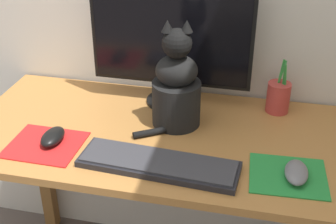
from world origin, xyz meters
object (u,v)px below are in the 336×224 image
Objects in this scene: keyboard at (159,164)px; pen_cup at (278,97)px; cat at (176,87)px; computer_mouse_right at (296,172)px; computer_mouse_left at (53,137)px; monitor at (171,39)px.

keyboard is 0.51m from pen_cup.
cat reaches higher than keyboard.
computer_mouse_right is 0.37m from pen_cup.
pen_cup is (0.66, 0.35, 0.03)m from computer_mouse_left.
monitor is at bearing 49.08° from computer_mouse_left.
cat is at bearing -70.92° from monitor.
monitor reaches higher than computer_mouse_left.
computer_mouse_left is 0.74m from pen_cup.
pen_cup is (0.32, 0.40, 0.04)m from keyboard.
cat is 0.36m from pen_cup.
computer_mouse_left is at bearing -162.02° from cat.
monitor is 1.18× the size of keyboard.
monitor is at bearing 97.04° from cat.
computer_mouse_right is at bearing -80.99° from pen_cup.
computer_mouse_left is 0.59× the size of pen_cup.
keyboard is at bearing -128.24° from pen_cup.
keyboard is 4.06× the size of computer_mouse_right.
pen_cup is at bearing 2.56° from monitor.
cat is at bearing 150.41° from computer_mouse_right.
pen_cup is at bearing 28.17° from computer_mouse_left.
monitor reaches higher than cat.
computer_mouse_right is (0.71, -0.02, -0.00)m from computer_mouse_left.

